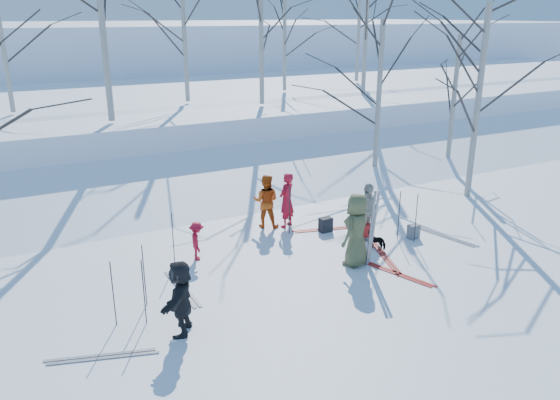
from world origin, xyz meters
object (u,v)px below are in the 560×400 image
backpack_grey (413,232)px  backpack_dark (326,225)px  skier_cream_east (367,211)px  skier_red_seated (197,241)px  backpack_red (365,231)px  skier_olive_center (356,230)px  skier_red_north (287,200)px  skier_redor_behind (266,201)px  skier_grey_west (181,297)px  dog (377,240)px

backpack_grey → backpack_dark: bearing=140.8°
skier_cream_east → backpack_dark: bearing=107.1°
skier_red_seated → backpack_grey: 5.74m
backpack_red → skier_olive_center: bearing=-133.9°
skier_red_north → backpack_grey: (2.60, -2.33, -0.59)m
skier_red_north → skier_cream_east: 2.28m
backpack_red → skier_redor_behind: bearing=133.9°
skier_olive_center → skier_redor_behind: 3.30m
skier_grey_west → skier_olive_center: bearing=132.4°
skier_olive_center → backpack_grey: (2.31, 0.61, -0.70)m
skier_red_seated → skier_olive_center: bearing=-106.6°
skier_redor_behind → skier_grey_west: 5.59m
skier_redor_behind → dog: skier_redor_behind is taller
skier_grey_west → backpack_red: (5.72, 2.11, -0.52)m
skier_grey_west → dog: 5.82m
dog → skier_red_seated: bearing=-50.6°
skier_olive_center → backpack_grey: skier_olive_center is taller
backpack_red → backpack_grey: backpack_red is taller
skier_redor_behind → backpack_dark: bearing=175.9°
skier_cream_east → backpack_dark: size_ratio=3.83×
dog → skier_red_north: bearing=-92.7°
skier_red_north → backpack_red: 2.33m
skier_red_north → dog: bearing=89.3°
skier_red_north → skier_redor_behind: (-0.52, 0.25, -0.02)m
skier_red_seated → skier_redor_behind: bearing=-49.0°
skier_olive_center → backpack_red: size_ratio=4.22×
skier_redor_behind → dog: 3.29m
skier_cream_east → backpack_grey: bearing=-46.9°
backpack_dark → dog: bearing=-71.0°
skier_red_seated → backpack_grey: (5.56, -1.41, -0.29)m
skier_grey_west → backpack_grey: size_ratio=3.85×
skier_red_seated → dog: (4.28, -1.50, -0.26)m
skier_olive_center → skier_redor_behind: skier_olive_center is taller
skier_olive_center → backpack_red: 1.77m
backpack_red → backpack_dark: size_ratio=1.05×
skier_redor_behind → backpack_dark: skier_redor_behind is taller
skier_olive_center → backpack_red: skier_olive_center is taller
skier_redor_behind → skier_cream_east: (1.99, -2.00, 0.01)m
skier_cream_east → skier_olive_center: bearing=-154.7°
skier_cream_east → backpack_grey: 1.40m
skier_cream_east → dog: 0.87m
skier_grey_west → backpack_dark: size_ratio=3.66×
skier_cream_east → skier_grey_west: bearing=-179.8°
skier_cream_east → backpack_grey: skier_cream_east is taller
backpack_grey → skier_olive_center: bearing=-165.2°
skier_redor_behind → backpack_red: size_ratio=3.61×
skier_grey_west → backpack_grey: 7.09m
skier_red_seated → skier_cream_east: bearing=-85.3°
skier_olive_center → skier_red_north: skier_olive_center is taller
skier_redor_behind → backpack_grey: skier_redor_behind is taller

